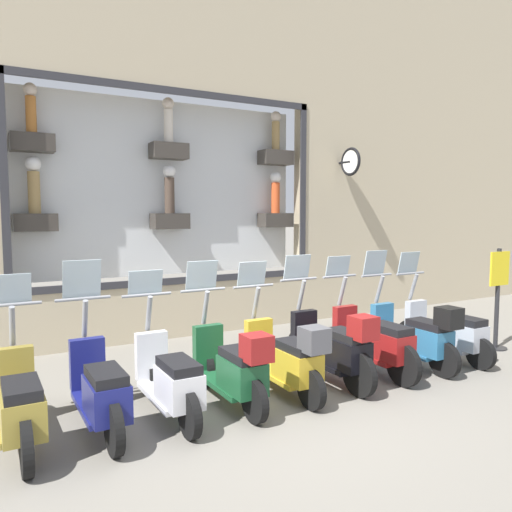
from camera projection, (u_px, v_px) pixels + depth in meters
The scene contains 12 objects.
ground_plane at pixel (279, 400), 5.93m from camera, with size 120.00×120.00×0.00m, color gray.
building_facade at pixel (171, 115), 8.71m from camera, with size 1.21×36.00×7.70m.
scooter_silver_0 at pixel (448, 332), 7.55m from camera, with size 1.79×0.61×1.59m.
scooter_teal_1 at pixel (417, 336), 7.14m from camera, with size 1.80×0.61×1.64m.
scooter_red_2 at pixel (375, 343), 6.84m from camera, with size 1.81×0.60×1.58m.
scooter_black_3 at pixel (335, 348), 6.42m from camera, with size 1.81×0.60×1.63m.
scooter_yellow_4 at pixel (287, 359), 6.05m from camera, with size 1.79×0.61×1.57m.
scooter_green_5 at pixel (233, 367), 5.70m from camera, with size 1.79×0.60×1.62m.
scooter_white_6 at pixel (170, 380), 5.39m from camera, with size 1.79×0.60×1.54m.
scooter_navy_7 at pixel (100, 391), 5.04m from camera, with size 1.80×0.61×1.70m.
scooter_olive_8 at pixel (20, 405), 4.68m from camera, with size 1.80×0.61×1.58m.
shop_sign_post at pixel (498, 295), 8.10m from camera, with size 0.36×0.45×1.65m.
Camera 1 is at (-4.88, 3.07, 2.24)m, focal length 35.00 mm.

